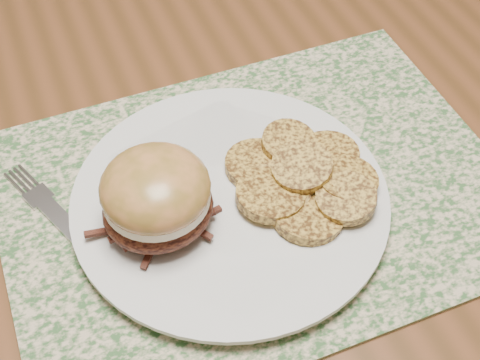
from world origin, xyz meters
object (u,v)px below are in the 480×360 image
object	(u,v)px
pork_sandwich	(156,196)
fork	(69,227)
dining_table	(32,247)
dinner_plate	(230,201)

from	to	relation	value
pork_sandwich	fork	world-z (taller)	pork_sandwich
pork_sandwich	fork	bearing A→B (deg)	141.41
dining_table	fork	size ratio (longest dim) A/B	8.45
dining_table	dinner_plate	world-z (taller)	dinner_plate
dining_table	fork	bearing A→B (deg)	-54.50
pork_sandwich	fork	distance (m)	0.09
dining_table	fork	xyz separation A→B (m)	(0.04, -0.06, 0.09)
dining_table	dinner_plate	distance (m)	0.22
fork	dinner_plate	bearing A→B (deg)	-34.28
dining_table	dinner_plate	xyz separation A→B (m)	(0.18, -0.09, 0.09)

